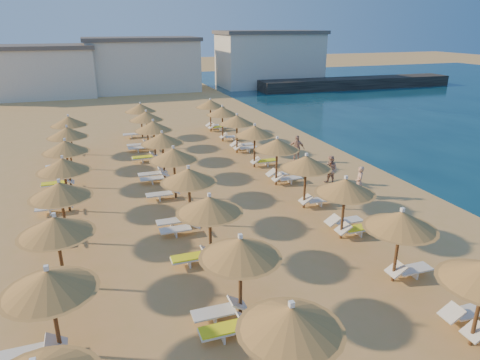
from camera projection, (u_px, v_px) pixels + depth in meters
name	position (u px, v px, depth m)	size (l,w,h in m)	color
ground	(281.00, 234.00, 19.36)	(220.00, 220.00, 0.00)	tan
jetty	(356.00, 83.00, 63.58)	(30.00, 4.00, 1.50)	black
hotel_blocks	(163.00, 64.00, 60.27)	(48.56, 9.60, 8.10)	silver
parasol_row_east	(306.00, 163.00, 21.32)	(2.62, 38.21, 2.94)	brown
parasol_row_west	(189.00, 176.00, 19.46)	(2.62, 38.21, 2.94)	brown
parasol_row_inland	(62.00, 177.00, 19.34)	(2.62, 27.53, 2.94)	brown
loungers	(215.00, 212.00, 20.80)	(14.63, 37.09, 0.66)	white
beachgoer_b	(331.00, 170.00, 25.14)	(0.84, 0.65, 1.72)	tan
beachgoer_c	(297.00, 148.00, 29.33)	(1.09, 0.45, 1.86)	tan
beachgoer_a	(359.00, 182.00, 23.18)	(0.65, 0.43, 1.78)	tan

